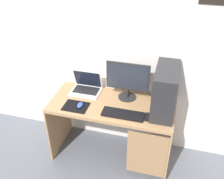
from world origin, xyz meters
TOP-DOWN VIEW (x-y plane):
  - ground_plane at (0.00, 0.00)m, footprint 8.00×8.00m
  - wall_back at (0.00, 0.33)m, footprint 4.00×0.05m
  - desk at (0.02, -0.01)m, footprint 1.31×0.59m
  - pc_tower at (0.53, 0.03)m, footprint 0.22×0.49m
  - monitor at (0.13, 0.15)m, footprint 0.45×0.19m
  - laptop at (-0.35, 0.17)m, footprint 0.32×0.25m
  - keyboard at (0.15, -0.15)m, footprint 0.42×0.14m
  - mousepad at (-0.35, -0.14)m, footprint 0.26×0.20m
  - mouse_left at (-0.31, -0.13)m, footprint 0.06×0.10m
  - cell_phone at (0.40, -0.13)m, footprint 0.07×0.13m

SIDE VIEW (x-z plane):
  - ground_plane at x=0.00m, z-range 0.00..0.00m
  - desk at x=0.02m, z-range 0.21..0.95m
  - mousepad at x=-0.35m, z-range 0.74..0.74m
  - cell_phone at x=0.40m, z-range 0.74..0.75m
  - keyboard at x=0.15m, z-range 0.74..0.76m
  - mouse_left at x=-0.31m, z-range 0.74..0.77m
  - laptop at x=-0.35m, z-range 0.66..0.91m
  - monitor at x=0.13m, z-range 0.75..1.17m
  - pc_tower at x=0.53m, z-range 0.74..1.21m
  - wall_back at x=0.00m, z-range 0.00..2.60m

